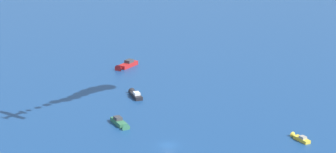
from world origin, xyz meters
TOP-DOWN VIEW (x-y plane):
  - ground_plane at (0.00, 0.00)m, footprint 2000.00×2000.00m
  - motorboat_inshore at (17.79, -3.91)m, footprint 8.29×5.79m
  - motorboat_offshore at (51.35, -48.06)m, footprint 3.47×10.39m
  - motorboat_trailing at (29.56, -25.14)m, footprint 7.79×6.41m
  - motorboat_outer_ring_b at (-24.24, -21.37)m, footprint 6.11×4.09m

SIDE VIEW (x-z plane):
  - ground_plane at x=0.00m, z-range 0.00..0.00m
  - motorboat_outer_ring_b at x=-24.24m, z-range -0.40..1.35m
  - motorboat_trailing at x=29.56m, z-range -0.54..1.81m
  - motorboat_inshore at x=17.79m, z-range -0.55..1.85m
  - motorboat_offshore at x=51.35m, z-range -0.68..2.28m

